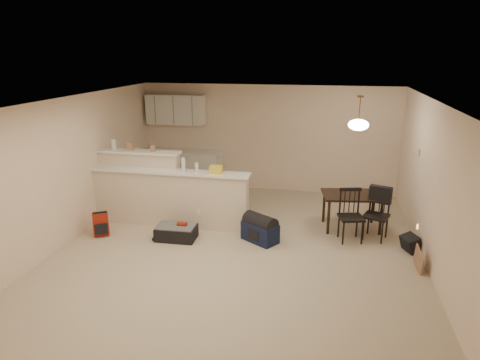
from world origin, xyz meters
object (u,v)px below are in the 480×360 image
(dining_table, at_px, (352,198))
(dining_chair_far, at_px, (376,215))
(red_backpack, at_px, (101,225))
(navy_duffel, at_px, (260,232))
(black_daypack, at_px, (411,244))
(dining_chair_near, at_px, (351,216))
(pendant_lamp, at_px, (358,124))
(suitcase, at_px, (176,233))

(dining_table, distance_m, dining_chair_far, 0.59)
(red_backpack, distance_m, navy_duffel, 2.91)
(navy_duffel, height_order, black_daypack, navy_duffel)
(dining_table, relative_size, red_backpack, 2.91)
(red_backpack, xyz_separation_m, black_daypack, (5.43, 0.43, -0.07))
(dining_chair_near, distance_m, navy_duffel, 1.62)
(red_backpack, bearing_deg, dining_chair_far, -21.31)
(pendant_lamp, height_order, dining_chair_far, pendant_lamp)
(suitcase, relative_size, black_daypack, 2.23)
(dining_chair_near, height_order, navy_duffel, dining_chair_near)
(navy_duffel, bearing_deg, dining_chair_far, 48.20)
(dining_table, distance_m, black_daypack, 1.34)
(suitcase, height_order, red_backpack, red_backpack)
(dining_chair_far, relative_size, black_daypack, 2.96)
(red_backpack, bearing_deg, pendant_lamp, -15.51)
(red_backpack, bearing_deg, black_daypack, -26.51)
(pendant_lamp, relative_size, black_daypack, 1.98)
(dining_chair_near, xyz_separation_m, suitcase, (-3.04, -0.55, -0.35))
(pendant_lamp, relative_size, dining_chair_near, 0.66)
(dining_table, height_order, dining_chair_far, dining_chair_far)
(dining_chair_near, xyz_separation_m, navy_duffel, (-1.56, -0.34, -0.29))
(pendant_lamp, xyz_separation_m, black_daypack, (0.95, -0.81, -1.85))
(dining_table, height_order, suitcase, dining_table)
(red_backpack, bearing_deg, navy_duffel, -24.66)
(dining_chair_near, relative_size, black_daypack, 2.99)
(pendant_lamp, height_order, red_backpack, pendant_lamp)
(red_backpack, bearing_deg, dining_table, -15.51)
(dining_chair_near, xyz_separation_m, red_backpack, (-4.44, -0.67, -0.26))
(pendant_lamp, bearing_deg, navy_duffel, -149.93)
(suitcase, distance_m, navy_duffel, 1.50)
(dining_chair_far, bearing_deg, navy_duffel, -145.09)
(dining_chair_near, bearing_deg, black_daypack, -27.15)
(dining_table, bearing_deg, suitcase, -168.93)
(dining_chair_far, xyz_separation_m, red_backpack, (-4.88, -0.84, -0.26))
(pendant_lamp, height_order, black_daypack, pendant_lamp)
(red_backpack, xyz_separation_m, navy_duffel, (2.89, 0.32, -0.03))
(dining_chair_near, bearing_deg, red_backpack, 174.73)
(dining_table, xyz_separation_m, suitcase, (-3.08, -1.13, -0.48))
(navy_duffel, relative_size, black_daypack, 2.02)
(pendant_lamp, bearing_deg, dining_chair_near, -93.62)
(dining_table, distance_m, suitcase, 3.31)
(dining_table, bearing_deg, black_daypack, -49.64)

